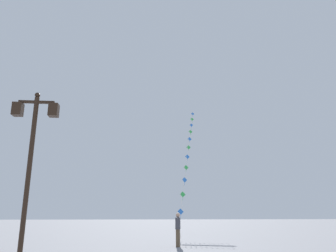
% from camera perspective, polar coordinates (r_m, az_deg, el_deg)
% --- Properties ---
extents(ground_plane, '(160.00, 160.00, 0.00)m').
position_cam_1_polar(ground_plane, '(20.26, -7.83, -19.80)').
color(ground_plane, gray).
extents(twin_lantern_lamp_post, '(1.35, 0.28, 5.30)m').
position_cam_1_polar(twin_lantern_lamp_post, '(10.42, -22.88, -3.09)').
color(twin_lantern_lamp_post, black).
rests_on(twin_lantern_lamp_post, ground_plane).
extents(kite_train, '(4.45, 18.80, 13.85)m').
position_cam_1_polar(kite_train, '(29.69, 3.55, -4.58)').
color(kite_train, brown).
rests_on(kite_train, ground_plane).
extents(kite_flyer, '(0.31, 0.63, 1.71)m').
position_cam_1_polar(kite_flyer, '(17.89, 1.76, -17.66)').
color(kite_flyer, brown).
rests_on(kite_flyer, ground_plane).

